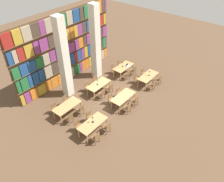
# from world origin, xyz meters

# --- Properties ---
(ground_plane) EXTENTS (40.00, 40.00, 0.00)m
(ground_plane) POSITION_xyz_m (0.00, 0.00, 0.00)
(ground_plane) COLOR brown
(bookshelf_bank) EXTENTS (9.55, 0.35, 5.50)m
(bookshelf_bank) POSITION_xyz_m (-0.01, 4.38, 2.71)
(bookshelf_bank) COLOR brown
(bookshelf_bank) RESTS_ON ground_plane
(pillar_left) EXTENTS (0.61, 0.61, 6.00)m
(pillar_left) POSITION_xyz_m (-1.61, 2.82, 3.00)
(pillar_left) COLOR silver
(pillar_left) RESTS_ON ground_plane
(pillar_center) EXTENTS (0.61, 0.61, 6.00)m
(pillar_center) POSITION_xyz_m (1.61, 2.82, 3.00)
(pillar_center) COLOR silver
(pillar_center) RESTS_ON ground_plane
(reading_table_0) EXTENTS (1.92, 0.88, 0.77)m
(reading_table_0) POSITION_xyz_m (-3.28, -1.24, 0.69)
(reading_table_0) COLOR tan
(reading_table_0) RESTS_ON ground_plane
(chair_0) EXTENTS (0.42, 0.40, 0.89)m
(chair_0) POSITION_xyz_m (-3.80, -1.96, 0.48)
(chair_0) COLOR brown
(chair_0) RESTS_ON ground_plane
(chair_1) EXTENTS (0.42, 0.40, 0.89)m
(chair_1) POSITION_xyz_m (-3.80, -0.52, 0.48)
(chair_1) COLOR brown
(chair_1) RESTS_ON ground_plane
(chair_2) EXTENTS (0.42, 0.40, 0.89)m
(chair_2) POSITION_xyz_m (-2.78, -1.96, 0.48)
(chair_2) COLOR brown
(chair_2) RESTS_ON ground_plane
(chair_3) EXTENTS (0.42, 0.40, 0.89)m
(chair_3) POSITION_xyz_m (-2.78, -0.52, 0.48)
(chair_3) COLOR brown
(chair_3) RESTS_ON ground_plane
(desk_lamp_0) EXTENTS (0.14, 0.14, 0.46)m
(desk_lamp_0) POSITION_xyz_m (-3.22, -1.21, 1.08)
(desk_lamp_0) COLOR black
(desk_lamp_0) RESTS_ON reading_table_0
(reading_table_1) EXTENTS (1.92, 0.88, 0.77)m
(reading_table_1) POSITION_xyz_m (-0.06, -1.18, 0.69)
(reading_table_1) COLOR tan
(reading_table_1) RESTS_ON ground_plane
(chair_4) EXTENTS (0.42, 0.40, 0.89)m
(chair_4) POSITION_xyz_m (-0.51, -1.90, 0.48)
(chair_4) COLOR brown
(chair_4) RESTS_ON ground_plane
(chair_5) EXTENTS (0.42, 0.40, 0.89)m
(chair_5) POSITION_xyz_m (-0.51, -0.46, 0.48)
(chair_5) COLOR brown
(chair_5) RESTS_ON ground_plane
(chair_6) EXTENTS (0.42, 0.40, 0.89)m
(chair_6) POSITION_xyz_m (0.40, -1.90, 0.48)
(chair_6) COLOR brown
(chair_6) RESTS_ON ground_plane
(chair_7) EXTENTS (0.42, 0.40, 0.89)m
(chair_7) POSITION_xyz_m (0.40, -0.46, 0.48)
(chair_7) COLOR brown
(chair_7) RESTS_ON ground_plane
(reading_table_2) EXTENTS (1.92, 0.88, 0.77)m
(reading_table_2) POSITION_xyz_m (3.26, -1.20, 0.69)
(reading_table_2) COLOR tan
(reading_table_2) RESTS_ON ground_plane
(chair_8) EXTENTS (0.42, 0.40, 0.89)m
(chair_8) POSITION_xyz_m (2.80, -1.92, 0.48)
(chair_8) COLOR brown
(chair_8) RESTS_ON ground_plane
(chair_9) EXTENTS (0.42, 0.40, 0.89)m
(chair_9) POSITION_xyz_m (2.80, -0.47, 0.48)
(chair_9) COLOR brown
(chair_9) RESTS_ON ground_plane
(chair_10) EXTENTS (0.42, 0.40, 0.89)m
(chair_10) POSITION_xyz_m (3.79, -1.92, 0.48)
(chair_10) COLOR brown
(chair_10) RESTS_ON ground_plane
(chair_11) EXTENTS (0.42, 0.40, 0.89)m
(chair_11) POSITION_xyz_m (3.79, -0.47, 0.48)
(chair_11) COLOR brown
(chair_11) RESTS_ON ground_plane
(desk_lamp_1) EXTENTS (0.14, 0.14, 0.43)m
(desk_lamp_1) POSITION_xyz_m (3.35, -1.22, 1.06)
(desk_lamp_1) COLOR black
(desk_lamp_1) RESTS_ON reading_table_2
(reading_table_3) EXTENTS (1.92, 0.88, 0.77)m
(reading_table_3) POSITION_xyz_m (-3.19, 1.16, 0.69)
(reading_table_3) COLOR tan
(reading_table_3) RESTS_ON ground_plane
(chair_12) EXTENTS (0.42, 0.40, 0.89)m
(chair_12) POSITION_xyz_m (-3.67, 0.44, 0.48)
(chair_12) COLOR brown
(chair_12) RESTS_ON ground_plane
(chair_13) EXTENTS (0.42, 0.40, 0.89)m
(chair_13) POSITION_xyz_m (-3.67, 1.88, 0.48)
(chair_13) COLOR brown
(chair_13) RESTS_ON ground_plane
(chair_14) EXTENTS (0.42, 0.40, 0.89)m
(chair_14) POSITION_xyz_m (-2.66, 0.44, 0.48)
(chair_14) COLOR brown
(chair_14) RESTS_ON ground_plane
(chair_15) EXTENTS (0.42, 0.40, 0.89)m
(chair_15) POSITION_xyz_m (-2.66, 1.88, 0.48)
(chair_15) COLOR brown
(chair_15) RESTS_ON ground_plane
(reading_table_4) EXTENTS (1.92, 0.88, 0.77)m
(reading_table_4) POSITION_xyz_m (-0.05, 1.15, 0.69)
(reading_table_4) COLOR tan
(reading_table_4) RESTS_ON ground_plane
(chair_16) EXTENTS (0.42, 0.40, 0.89)m
(chair_16) POSITION_xyz_m (-0.49, 0.43, 0.48)
(chair_16) COLOR brown
(chair_16) RESTS_ON ground_plane
(chair_17) EXTENTS (0.42, 0.40, 0.89)m
(chair_17) POSITION_xyz_m (-0.49, 1.88, 0.48)
(chair_17) COLOR brown
(chair_17) RESTS_ON ground_plane
(chair_18) EXTENTS (0.42, 0.40, 0.89)m
(chair_18) POSITION_xyz_m (0.43, 0.43, 0.48)
(chair_18) COLOR brown
(chair_18) RESTS_ON ground_plane
(chair_19) EXTENTS (0.42, 0.40, 0.89)m
(chair_19) POSITION_xyz_m (0.43, 1.88, 0.48)
(chair_19) COLOR brown
(chair_19) RESTS_ON ground_plane
(desk_lamp_2) EXTENTS (0.14, 0.14, 0.47)m
(desk_lamp_2) POSITION_xyz_m (-0.15, 1.16, 1.09)
(desk_lamp_2) COLOR black
(desk_lamp_2) RESTS_ON reading_table_4
(reading_table_5) EXTENTS (1.92, 0.88, 0.77)m
(reading_table_5) POSITION_xyz_m (3.17, 1.17, 0.69)
(reading_table_5) COLOR tan
(reading_table_5) RESTS_ON ground_plane
(chair_20) EXTENTS (0.42, 0.40, 0.89)m
(chair_20) POSITION_xyz_m (2.73, 0.45, 0.48)
(chair_20) COLOR brown
(chair_20) RESTS_ON ground_plane
(chair_21) EXTENTS (0.42, 0.40, 0.89)m
(chair_21) POSITION_xyz_m (2.73, 1.90, 0.48)
(chair_21) COLOR brown
(chair_21) RESTS_ON ground_plane
(chair_22) EXTENTS (0.42, 0.40, 0.89)m
(chair_22) POSITION_xyz_m (3.64, 0.45, 0.48)
(chair_22) COLOR brown
(chair_22) RESTS_ON ground_plane
(chair_23) EXTENTS (0.42, 0.40, 0.89)m
(chair_23) POSITION_xyz_m (3.64, 1.90, 0.48)
(chair_23) COLOR brown
(chair_23) RESTS_ON ground_plane
(desk_lamp_3) EXTENTS (0.14, 0.14, 0.50)m
(desk_lamp_3) POSITION_xyz_m (3.07, 1.21, 1.11)
(desk_lamp_3) COLOR black
(desk_lamp_3) RESTS_ON reading_table_5
(laptop) EXTENTS (0.32, 0.22, 0.21)m
(laptop) POSITION_xyz_m (3.43, 0.93, 0.81)
(laptop) COLOR silver
(laptop) RESTS_ON reading_table_5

